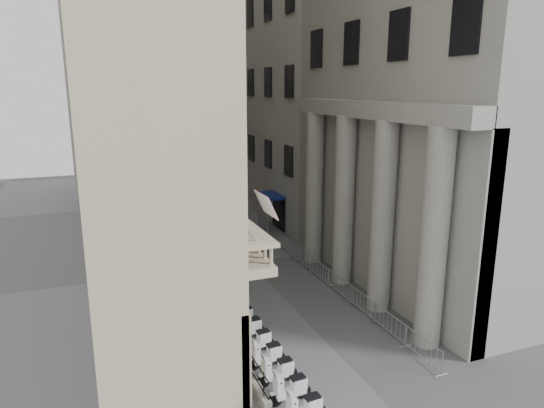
{
  "coord_description": "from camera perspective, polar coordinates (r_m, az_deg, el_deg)",
  "views": [
    {
      "loc": [
        -9.72,
        -10.38,
        11.5
      ],
      "look_at": [
        0.83,
        16.91,
        4.5
      ],
      "focal_mm": 32.0,
      "sensor_mm": 36.0,
      "label": 1
    }
  ],
  "objects": [
    {
      "name": "pedestrian_a",
      "position": [
        35.24,
        -5.18,
        -3.98
      ],
      "size": [
        0.79,
        0.59,
        1.95
      ],
      "primitive_type": "imported",
      "rotation": [
        0.0,
        0.0,
        2.95
      ],
      "color": "#0F0E38",
      "rests_on": "ground"
    },
    {
      "name": "barrier_2",
      "position": [
        26.58,
        10.48,
        -12.42
      ],
      "size": [
        0.6,
        2.4,
        1.1
      ],
      "primitive_type": null,
      "color": "#ACAFB4",
      "rests_on": "ground"
    },
    {
      "name": "far_building",
      "position": [
        59.29,
        -12.17,
        16.55
      ],
      "size": [
        22.0,
        10.0,
        30.0
      ],
      "primitive_type": "cube",
      "color": "#B0ADA6",
      "rests_on": "ground"
    },
    {
      "name": "iron_fence",
      "position": [
        31.1,
        -9.68,
        -8.45
      ],
      "size": [
        0.3,
        28.0,
        1.4
      ],
      "primitive_type": null,
      "color": "black",
      "rests_on": "ground"
    },
    {
      "name": "barrier_3",
      "position": [
        28.53,
        7.83,
        -10.45
      ],
      "size": [
        0.6,
        2.4,
        1.1
      ],
      "primitive_type": null,
      "color": "#ACAFB4",
      "rests_on": "ground"
    },
    {
      "name": "scooter_6",
      "position": [
        24.77,
        -3.78,
        -14.24
      ],
      "size": [
        1.43,
        0.65,
        1.5
      ],
      "primitive_type": null,
      "rotation": [
        0.0,
        0.0,
        1.64
      ],
      "color": "white",
      "rests_on": "ground"
    },
    {
      "name": "barrier_0",
      "position": [
        23.01,
        17.27,
        -17.19
      ],
      "size": [
        0.6,
        2.4,
        1.1
      ],
      "primitive_type": null,
      "color": "#ACAFB4",
      "rests_on": "ground"
    },
    {
      "name": "barrier_6",
      "position": [
        34.8,
        1.85,
        -5.85
      ],
      "size": [
        0.6,
        2.4,
        1.1
      ],
      "primitive_type": null,
      "color": "#ACAFB4",
      "rests_on": "ground"
    },
    {
      "name": "scooter_5",
      "position": [
        23.71,
        -2.84,
        -15.58
      ],
      "size": [
        1.43,
        0.65,
        1.5
      ],
      "primitive_type": null,
      "rotation": [
        0.0,
        0.0,
        1.64
      ],
      "color": "white",
      "rests_on": "ground"
    },
    {
      "name": "scooter_1",
      "position": [
        19.71,
        2.16,
        -22.24
      ],
      "size": [
        1.43,
        0.65,
        1.5
      ],
      "primitive_type": null,
      "rotation": [
        0.0,
        0.0,
        1.64
      ],
      "color": "white",
      "rests_on": "ground"
    },
    {
      "name": "scooter_2",
      "position": [
        20.67,
        0.69,
        -20.35
      ],
      "size": [
        1.43,
        0.65,
        1.5
      ],
      "primitive_type": null,
      "rotation": [
        0.0,
        0.0,
        1.64
      ],
      "color": "white",
      "rests_on": "ground"
    },
    {
      "name": "barrier_1",
      "position": [
        24.73,
        13.6,
        -14.66
      ],
      "size": [
        0.6,
        2.4,
        1.1
      ],
      "primitive_type": null,
      "color": "#ACAFB4",
      "rests_on": "ground"
    },
    {
      "name": "barrier_4",
      "position": [
        30.56,
        5.55,
        -8.72
      ],
      "size": [
        0.6,
        2.4,
        1.1
      ],
      "primitive_type": null,
      "color": "#ACAFB4",
      "rests_on": "ground"
    },
    {
      "name": "scooter_7",
      "position": [
        25.84,
        -4.64,
        -13.02
      ],
      "size": [
        1.43,
        0.65,
        1.5
      ],
      "primitive_type": null,
      "rotation": [
        0.0,
        0.0,
        1.64
      ],
      "color": "white",
      "rests_on": "ground"
    },
    {
      "name": "street_lamp",
      "position": [
        39.46,
        -9.85,
        4.06
      ],
      "size": [
        2.8,
        0.69,
        8.67
      ],
      "rotation": [
        0.0,
        0.0,
        0.18
      ],
      "color": "gray",
      "rests_on": "ground"
    },
    {
      "name": "scooter_9",
      "position": [
        28.04,
        -6.14,
        -10.84
      ],
      "size": [
        1.43,
        0.65,
        1.5
      ],
      "primitive_type": null,
      "rotation": [
        0.0,
        0.0,
        1.64
      ],
      "color": "white",
      "rests_on": "ground"
    },
    {
      "name": "pedestrian_b",
      "position": [
        43.11,
        -3.31,
        -0.73
      ],
      "size": [
        0.99,
        0.8,
        1.91
      ],
      "primitive_type": "imported",
      "rotation": [
        0.0,
        0.0,
        3.23
      ],
      "color": "black",
      "rests_on": "ground"
    },
    {
      "name": "flag",
      "position": [
        20.04,
        -0.64,
        -21.57
      ],
      "size": [
        1.0,
        1.4,
        8.2
      ],
      "primitive_type": null,
      "color": "#9E0C11",
      "rests_on": "ground"
    },
    {
      "name": "pedestrian_c",
      "position": [
        48.8,
        -7.82,
        0.69
      ],
      "size": [
        0.89,
        0.68,
        1.63
      ],
      "primitive_type": "imported",
      "rotation": [
        0.0,
        0.0,
        3.36
      ],
      "color": "black",
      "rests_on": "ground"
    },
    {
      "name": "scooter_11",
      "position": [
        30.29,
        -7.41,
        -8.98
      ],
      "size": [
        1.43,
        0.65,
        1.5
      ],
      "primitive_type": null,
      "rotation": [
        0.0,
        0.0,
        1.64
      ],
      "color": "white",
      "rests_on": "ground"
    },
    {
      "name": "scooter_3",
      "position": [
        21.66,
        -0.62,
        -18.62
      ],
      "size": [
        1.43,
        0.65,
        1.5
      ],
      "primitive_type": null,
      "rotation": [
        0.0,
        0.0,
        1.64
      ],
      "color": "white",
      "rests_on": "ground"
    },
    {
      "name": "blue_awning",
      "position": [
        40.6,
        -0.25,
        -3.0
      ],
      "size": [
        1.6,
        3.0,
        3.0
      ],
      "primitive_type": null,
      "color": "navy",
      "rests_on": "ground"
    },
    {
      "name": "scooter_8",
      "position": [
        26.93,
        -5.43,
        -11.88
      ],
      "size": [
        1.43,
        0.65,
        1.5
      ],
      "primitive_type": null,
      "rotation": [
        0.0,
        0.0,
        1.64
      ],
      "color": "white",
      "rests_on": "ground"
    },
    {
      "name": "scooter_10",
      "position": [
        29.16,
        -6.8,
        -9.87
      ],
      "size": [
        1.43,
        0.65,
        1.5
      ],
      "primitive_type": null,
      "rotation": [
        0.0,
        0.0,
        1.64
      ],
      "color": "white",
      "rests_on": "ground"
    },
    {
      "name": "scooter_12",
      "position": [
        31.43,
        -7.97,
        -8.14
      ],
      "size": [
        1.43,
        0.65,
        1.5
      ],
      "primitive_type": null,
      "rotation": [
        0.0,
        0.0,
        1.64
      ],
      "color": "white",
      "rests_on": "ground"
    },
    {
      "name": "info_kiosk",
      "position": [
        26.72,
        -5.66,
        -9.81
      ],
      "size": [
        0.36,
        0.93,
        1.93
      ],
      "rotation": [
        0.0,
        0.0,
        -0.08
      ],
      "color": "black",
      "rests_on": "ground"
    },
    {
      "name": "barrier_5",
      "position": [
        32.65,
        3.57,
        -7.19
      ],
      "size": [
        0.6,
        2.4,
        1.1
      ],
      "primitive_type": null,
      "color": "#ACAFB4",
      "rests_on": "ground"
    },
    {
      "name": "security_tent",
      "position": [
        36.01,
        -7.32,
        -0.41
      ],
      "size": [
        4.33,
        4.33,
        3.52
      ],
      "color": "white",
      "rests_on": "ground"
    },
    {
      "name": "scooter_4",
      "position": [
        22.67,
        -1.79,
        -17.03
      ],
      "size": [
        1.43,
        0.65,
        1.5
      ],
      "primitive_type": null,
      "rotation": [
        0.0,
        0.0,
        1.64
      ],
      "color": "white",
      "rests_on": "ground"
    }
  ]
}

